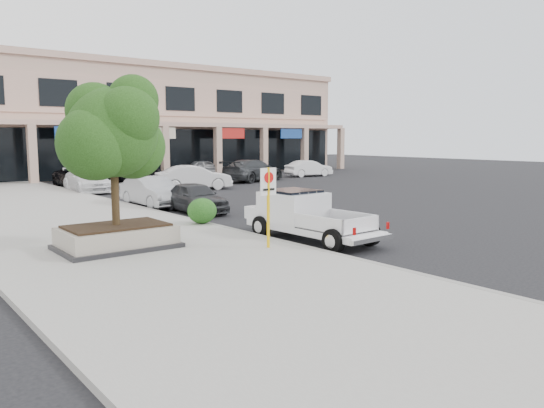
{
  "coord_description": "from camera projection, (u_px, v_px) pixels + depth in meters",
  "views": [
    {
      "loc": [
        -11.72,
        -11.62,
        3.32
      ],
      "look_at": [
        -1.32,
        1.5,
        1.18
      ],
      "focal_mm": 35.0,
      "sensor_mm": 36.0,
      "label": 1
    }
  ],
  "objects": [
    {
      "name": "no_parking_sign",
      "position": [
        268.0,
        196.0,
        15.06
      ],
      "size": [
        0.55,
        0.09,
        2.3
      ],
      "color": "yellow",
      "rests_on": "sidewalk"
    },
    {
      "name": "lot_car_b",
      "position": [
        194.0,
        178.0,
        33.22
      ],
      "size": [
        4.9,
        2.76,
        1.53
      ],
      "primitive_type": "imported",
      "rotation": [
        0.0,
        0.0,
        1.31
      ],
      "color": "silver",
      "rests_on": "ground"
    },
    {
      "name": "ground",
      "position": [
        334.0,
        243.0,
        16.68
      ],
      "size": [
        120.0,
        120.0,
        0.0
      ],
      "primitive_type": "plane",
      "color": "black",
      "rests_on": "ground"
    },
    {
      "name": "lot_car_f",
      "position": [
        309.0,
        168.0,
        44.34
      ],
      "size": [
        4.2,
        1.88,
        1.34
      ],
      "primitive_type": "imported",
      "rotation": [
        0.0,
        0.0,
        1.46
      ],
      "color": "white",
      "rests_on": "ground"
    },
    {
      "name": "strip_mall",
      "position": [
        129.0,
        120.0,
        47.38
      ],
      "size": [
        40.55,
        12.43,
        9.5
      ],
      "color": "tan",
      "rests_on": "ground"
    },
    {
      "name": "curb",
      "position": [
        195.0,
        221.0,
        20.38
      ],
      "size": [
        0.2,
        52.0,
        0.15
      ],
      "primitive_type": "cube",
      "color": "gray",
      "rests_on": "ground"
    },
    {
      "name": "lot_car_a",
      "position": [
        188.0,
        176.0,
        35.69
      ],
      "size": [
        4.35,
        3.14,
        1.38
      ],
      "primitive_type": "imported",
      "rotation": [
        0.0,
        0.0,
        1.15
      ],
      "color": "#ABAEB4",
      "rests_on": "ground"
    },
    {
      "name": "lot_car_d",
      "position": [
        132.0,
        172.0,
        39.79
      ],
      "size": [
        5.07,
        2.53,
        1.38
      ],
      "primitive_type": "imported",
      "rotation": [
        0.0,
        0.0,
        1.52
      ],
      "color": "black",
      "rests_on": "ground"
    },
    {
      "name": "curb_car_c",
      "position": [
        87.0,
        180.0,
        31.91
      ],
      "size": [
        2.33,
        5.04,
        1.43
      ],
      "primitive_type": "imported",
      "rotation": [
        0.0,
        0.0,
        -0.07
      ],
      "color": "white",
      "rests_on": "ground"
    },
    {
      "name": "pickup_truck",
      "position": [
        312.0,
        216.0,
        16.87
      ],
      "size": [
        2.04,
        5.09,
        1.58
      ],
      "primitive_type": null,
      "rotation": [
        0.0,
        0.0,
        0.03
      ],
      "color": "white",
      "rests_on": "ground"
    },
    {
      "name": "curb_car_d",
      "position": [
        80.0,
        177.0,
        34.49
      ],
      "size": [
        2.33,
        5.01,
        1.39
      ],
      "primitive_type": "imported",
      "rotation": [
        0.0,
        0.0,
        0.0
      ],
      "color": "black",
      "rests_on": "ground"
    },
    {
      "name": "curb_car_a",
      "position": [
        195.0,
        197.0,
        23.18
      ],
      "size": [
        1.83,
        4.04,
        1.35
      ],
      "primitive_type": "imported",
      "rotation": [
        0.0,
        0.0,
        -0.06
      ],
      "color": "#2A2C2F",
      "rests_on": "ground"
    },
    {
      "name": "planter",
      "position": [
        117.0,
        237.0,
        15.12
      ],
      "size": [
        3.2,
        2.2,
        0.68
      ],
      "color": "black",
      "rests_on": "sidewalk"
    },
    {
      "name": "planter_tree",
      "position": [
        115.0,
        133.0,
        14.95
      ],
      "size": [
        2.9,
        2.55,
        4.0
      ],
      "color": "black",
      "rests_on": "planter"
    },
    {
      "name": "sidewalk",
      "position": [
        93.0,
        233.0,
        17.94
      ],
      "size": [
        8.0,
        52.0,
        0.15
      ],
      "primitive_type": "cube",
      "color": "gray",
      "rests_on": "ground"
    },
    {
      "name": "lot_car_c",
      "position": [
        253.0,
        170.0,
        39.5
      ],
      "size": [
        6.06,
        3.88,
        1.63
      ],
      "primitive_type": "imported",
      "rotation": [
        0.0,
        0.0,
        1.88
      ],
      "color": "#2A2C2F",
      "rests_on": "ground"
    },
    {
      "name": "hedge",
      "position": [
        202.0,
        211.0,
        19.39
      ],
      "size": [
        1.1,
        0.99,
        0.93
      ],
      "primitive_type": "ellipsoid",
      "color": "#154213",
      "rests_on": "sidewalk"
    },
    {
      "name": "lot_car_e",
      "position": [
        206.0,
        167.0,
        45.83
      ],
      "size": [
        4.14,
        2.38,
        1.33
      ],
      "primitive_type": "imported",
      "rotation": [
        0.0,
        0.0,
        1.35
      ],
      "color": "#A8ABB0",
      "rests_on": "ground"
    },
    {
      "name": "curb_car_b",
      "position": [
        152.0,
        192.0,
        25.21
      ],
      "size": [
        1.56,
        4.36,
        1.43
      ],
      "primitive_type": "imported",
      "rotation": [
        0.0,
        0.0,
        0.01
      ],
      "color": "#9D9FA4",
      "rests_on": "ground"
    }
  ]
}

